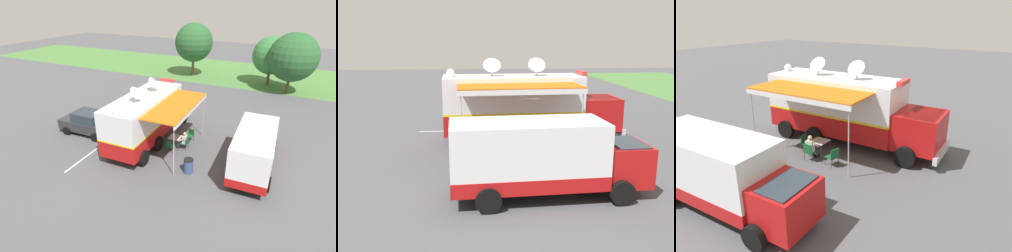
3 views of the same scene
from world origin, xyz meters
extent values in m
plane|color=#515156|center=(0.00, 0.00, 0.00)|extent=(100.00, 100.00, 0.00)
cube|color=#4C7F3D|center=(0.00, 22.42, 0.00)|extent=(80.00, 14.00, 0.01)
cube|color=silver|center=(-2.56, -2.90, 0.00)|extent=(0.27, 4.80, 0.01)
cube|color=#B71414|center=(0.00, 0.00, 1.15)|extent=(2.72, 7.27, 1.10)
cube|color=white|center=(0.00, 0.00, 2.55)|extent=(2.72, 7.27, 1.70)
cube|color=yellow|center=(0.00, 0.00, 1.70)|extent=(2.74, 7.30, 0.10)
cube|color=#B71414|center=(-0.14, 4.65, 1.45)|extent=(2.36, 2.17, 1.70)
cube|color=#28333D|center=(-0.15, 4.85, 1.95)|extent=(2.19, 1.54, 0.70)
cube|color=silver|center=(-0.18, 5.78, 0.55)|extent=(2.38, 0.27, 0.36)
cylinder|color=black|center=(-1.39, 4.41, 0.50)|extent=(0.33, 1.01, 1.00)
cylinder|color=black|center=(1.11, 4.49, 0.50)|extent=(0.33, 1.01, 1.00)
cylinder|color=black|center=(-1.23, -0.58, 0.50)|extent=(0.33, 1.01, 1.00)
cylinder|color=black|center=(1.27, -0.50, 0.50)|extent=(0.33, 1.01, 1.00)
cylinder|color=black|center=(-1.17, -2.56, 0.50)|extent=(0.33, 1.01, 1.00)
cylinder|color=black|center=(1.33, -2.48, 0.50)|extent=(0.33, 1.01, 1.00)
cube|color=white|center=(0.00, 0.00, 3.45)|extent=(2.72, 7.27, 0.10)
cube|color=red|center=(-0.12, 3.70, 3.62)|extent=(1.11, 0.31, 0.20)
cylinder|color=silver|center=(0.03, -1.08, 3.73)|extent=(0.10, 0.10, 0.45)
cone|color=silver|center=(0.18, -1.07, 4.13)|extent=(0.74, 0.92, 0.81)
cylinder|color=silver|center=(-0.04, 1.26, 3.73)|extent=(0.10, 0.10, 0.45)
cone|color=silver|center=(0.11, 1.26, 4.13)|extent=(0.74, 0.92, 0.81)
sphere|color=white|center=(0.10, -3.20, 3.68)|extent=(0.44, 0.44, 0.44)
cube|color=orange|center=(2.35, 0.07, 3.25)|extent=(2.38, 5.83, 0.06)
cube|color=white|center=(3.41, 0.11, 3.11)|extent=(0.26, 5.76, 0.24)
cylinder|color=silver|center=(3.26, 2.83, 1.63)|extent=(0.05, 0.05, 3.25)
cylinder|color=silver|center=(3.43, -2.62, 1.63)|extent=(0.05, 0.05, 3.25)
cube|color=silver|center=(2.12, 0.44, 0.71)|extent=(0.82, 0.82, 0.03)
cylinder|color=#333338|center=(1.73, 0.80, 0.35)|extent=(0.03, 0.03, 0.70)
cylinder|color=#333338|center=(2.47, 0.82, 0.35)|extent=(0.03, 0.03, 0.70)
cylinder|color=#333338|center=(1.76, 0.06, 0.35)|extent=(0.03, 0.03, 0.70)
cylinder|color=#333338|center=(2.50, 0.08, 0.35)|extent=(0.03, 0.03, 0.70)
cylinder|color=#3F9959|center=(2.19, 0.50, 0.83)|extent=(0.07, 0.07, 0.20)
cylinder|color=white|center=(2.19, 0.50, 0.94)|extent=(0.04, 0.04, 0.02)
cube|color=#19562D|center=(2.82, 0.44, 0.42)|extent=(0.49, 0.49, 0.04)
cube|color=#19562D|center=(3.04, 0.45, 0.65)|extent=(0.05, 0.48, 0.44)
cylinder|color=#333338|center=(2.60, 0.21, 0.21)|extent=(0.02, 0.02, 0.42)
cylinder|color=#333338|center=(2.59, 0.65, 0.21)|extent=(0.02, 0.02, 0.42)
cylinder|color=#333338|center=(3.04, 0.23, 0.21)|extent=(0.02, 0.02, 0.42)
cylinder|color=#333338|center=(3.03, 0.67, 0.21)|extent=(0.02, 0.02, 0.42)
cube|color=#19562D|center=(2.12, -0.31, 0.42)|extent=(0.49, 0.49, 0.04)
cube|color=#19562D|center=(2.13, -0.53, 0.65)|extent=(0.48, 0.05, 0.44)
cylinder|color=#333338|center=(1.90, -0.10, 0.21)|extent=(0.02, 0.02, 0.42)
cylinder|color=#333338|center=(2.34, -0.08, 0.21)|extent=(0.02, 0.02, 0.42)
cylinder|color=#333338|center=(1.91, -0.54, 0.21)|extent=(0.02, 0.02, 0.42)
cylinder|color=#333338|center=(2.35, -0.52, 0.21)|extent=(0.02, 0.02, 0.42)
cube|color=#19562D|center=(2.72, 1.60, 0.42)|extent=(0.58, 0.58, 0.04)
cube|color=#19562D|center=(2.78, 1.81, 0.65)|extent=(0.47, 0.16, 0.44)
cylinder|color=#333338|center=(2.88, 1.33, 0.21)|extent=(0.02, 0.02, 0.42)
cylinder|color=#333338|center=(2.45, 1.44, 0.21)|extent=(0.02, 0.02, 0.42)
cylinder|color=#333338|center=(2.99, 1.75, 0.21)|extent=(0.02, 0.02, 0.42)
cylinder|color=#333338|center=(2.56, 1.86, 0.21)|extent=(0.02, 0.02, 0.42)
cube|color=silver|center=(2.82, 0.44, 0.72)|extent=(0.25, 0.37, 0.56)
sphere|color=tan|center=(2.82, 0.44, 1.14)|extent=(0.22, 0.22, 0.22)
cylinder|color=silver|center=(2.70, 0.21, 0.76)|extent=(0.43, 0.10, 0.34)
cylinder|color=silver|center=(2.69, 0.66, 0.76)|extent=(0.43, 0.10, 0.34)
cylinder|color=#2D334C|center=(2.64, 0.33, 0.44)|extent=(0.38, 0.14, 0.13)
cylinder|color=#2D334C|center=(2.46, 0.33, 0.21)|extent=(0.11, 0.11, 0.42)
cube|color=black|center=(2.40, 0.33, 0.04)|extent=(0.24, 0.11, 0.07)
cylinder|color=#2D334C|center=(2.63, 0.53, 0.44)|extent=(0.38, 0.14, 0.13)
cylinder|color=#2D334C|center=(2.45, 0.53, 0.21)|extent=(0.11, 0.11, 0.42)
cube|color=black|center=(2.39, 0.53, 0.04)|extent=(0.24, 0.11, 0.07)
cylinder|color=#384C7F|center=(4.11, -2.00, 0.42)|extent=(0.56, 0.56, 0.85)
cylinder|color=black|center=(4.11, -2.00, 0.88)|extent=(0.57, 0.57, 0.06)
cube|color=white|center=(7.43, -0.30, 1.60)|extent=(2.32, 5.28, 2.20)
cube|color=#B71414|center=(7.43, -0.30, 0.75)|extent=(2.34, 5.31, 0.50)
cube|color=#B71414|center=(7.28, 3.10, 1.12)|extent=(1.96, 1.68, 1.40)
cube|color=#28333D|center=(7.28, 3.20, 1.57)|extent=(1.73, 1.17, 0.60)
cylinder|color=black|center=(6.25, 2.65, 0.42)|extent=(0.30, 0.85, 0.84)
cylinder|color=black|center=(8.35, 2.74, 0.42)|extent=(0.30, 0.85, 0.84)
cylinder|color=black|center=(6.44, -1.77, 0.42)|extent=(0.30, 0.85, 0.84)
cylinder|color=black|center=(8.54, -1.69, 0.42)|extent=(0.30, 0.85, 0.84)
cube|color=#2D2D33|center=(-4.69, -0.63, 0.70)|extent=(4.27, 1.97, 0.76)
cube|color=#28333D|center=(-4.54, -0.62, 1.42)|extent=(2.16, 1.68, 0.68)
cylinder|color=black|center=(-5.95, -1.58, 0.32)|extent=(0.65, 0.25, 0.64)
cylinder|color=black|center=(-6.02, 0.22, 0.32)|extent=(0.65, 0.25, 0.64)
cylinder|color=black|center=(-3.35, -1.48, 0.32)|extent=(0.65, 0.25, 0.64)
cylinder|color=black|center=(-3.42, 0.32, 0.32)|extent=(0.65, 0.25, 0.64)
cylinder|color=brown|center=(-3.64, 18.47, 1.29)|extent=(0.32, 0.32, 2.57)
sphere|color=#285B2D|center=(-3.64, 18.47, 4.25)|extent=(4.78, 4.78, 4.78)
cylinder|color=brown|center=(5.88, 18.44, 0.98)|extent=(0.32, 0.32, 1.96)
sphere|color=#387A3D|center=(5.88, 18.44, 3.46)|extent=(4.29, 4.29, 4.29)
cylinder|color=brown|center=(8.18, 16.29, 1.04)|extent=(0.32, 0.32, 2.07)
sphere|color=#285B2D|center=(8.18, 16.29, 3.82)|extent=(5.01, 5.01, 5.01)
camera|label=1|loc=(8.75, -14.16, 9.37)|focal=28.24mm
camera|label=2|loc=(19.44, -2.14, 5.37)|focal=40.00mm
camera|label=3|loc=(12.96, 8.82, 6.59)|focal=32.39mm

